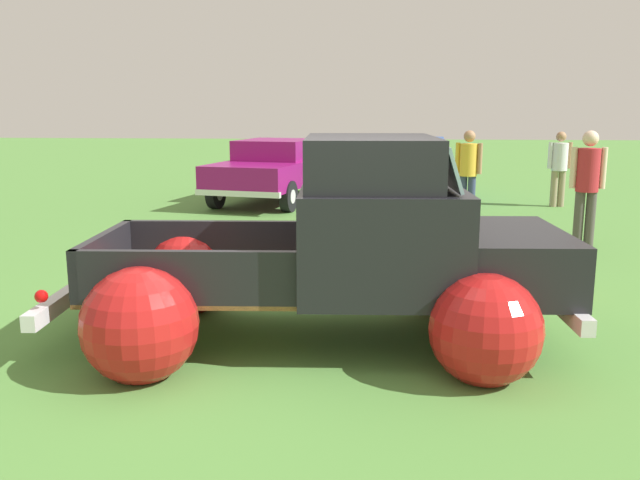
{
  "coord_description": "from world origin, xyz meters",
  "views": [
    {
      "loc": [
        0.59,
        -6.02,
        2.18
      ],
      "look_at": [
        0.0,
        1.13,
        0.74
      ],
      "focal_mm": 37.36,
      "sensor_mm": 36.0,
      "label": 1
    }
  ],
  "objects_px": {
    "spectator_1": "(468,168)",
    "spectator_2": "(559,164)",
    "show_car_1": "(411,165)",
    "lane_cone_1": "(403,257)",
    "lane_cone_0": "(564,268)",
    "show_car_0": "(275,168)",
    "vintage_pickup_truck": "(352,263)",
    "spectator_0": "(587,181)"
  },
  "relations": [
    {
      "from": "show_car_0",
      "to": "spectator_1",
      "type": "xyz_separation_m",
      "value": [
        4.15,
        -2.04,
        0.21
      ]
    },
    {
      "from": "lane_cone_0",
      "to": "spectator_2",
      "type": "bearing_deg",
      "value": 76.01
    },
    {
      "from": "vintage_pickup_truck",
      "to": "show_car_0",
      "type": "distance_m",
      "value": 9.54
    },
    {
      "from": "show_car_0",
      "to": "spectator_2",
      "type": "relative_size",
      "value": 2.8
    },
    {
      "from": "spectator_0",
      "to": "spectator_1",
      "type": "height_order",
      "value": "spectator_0"
    },
    {
      "from": "spectator_0",
      "to": "lane_cone_0",
      "type": "height_order",
      "value": "spectator_0"
    },
    {
      "from": "show_car_0",
      "to": "lane_cone_1",
      "type": "bearing_deg",
      "value": 33.33
    },
    {
      "from": "spectator_2",
      "to": "lane_cone_1",
      "type": "height_order",
      "value": "spectator_2"
    },
    {
      "from": "show_car_0",
      "to": "show_car_1",
      "type": "distance_m",
      "value": 3.37
    },
    {
      "from": "spectator_2",
      "to": "lane_cone_1",
      "type": "xyz_separation_m",
      "value": [
        -3.67,
        -6.74,
        -0.63
      ]
    },
    {
      "from": "show_car_1",
      "to": "spectator_0",
      "type": "height_order",
      "value": "spectator_0"
    },
    {
      "from": "show_car_1",
      "to": "lane_cone_1",
      "type": "bearing_deg",
      "value": 1.0
    },
    {
      "from": "show_car_1",
      "to": "spectator_2",
      "type": "bearing_deg",
      "value": 71.43
    },
    {
      "from": "show_car_0",
      "to": "spectator_1",
      "type": "relative_size",
      "value": 2.67
    },
    {
      "from": "show_car_1",
      "to": "lane_cone_0",
      "type": "distance_m",
      "value": 8.68
    },
    {
      "from": "show_car_0",
      "to": "show_car_1",
      "type": "height_order",
      "value": "same"
    },
    {
      "from": "spectator_2",
      "to": "vintage_pickup_truck",
      "type": "bearing_deg",
      "value": -33.39
    },
    {
      "from": "vintage_pickup_truck",
      "to": "spectator_0",
      "type": "relative_size",
      "value": 2.58
    },
    {
      "from": "show_car_0",
      "to": "lane_cone_1",
      "type": "xyz_separation_m",
      "value": [
        2.7,
        -7.03,
        -0.47
      ]
    },
    {
      "from": "vintage_pickup_truck",
      "to": "spectator_2",
      "type": "height_order",
      "value": "vintage_pickup_truck"
    },
    {
      "from": "show_car_1",
      "to": "lane_cone_1",
      "type": "height_order",
      "value": "show_car_1"
    },
    {
      "from": "show_car_1",
      "to": "spectator_1",
      "type": "xyz_separation_m",
      "value": [
        0.96,
        -3.09,
        0.21
      ]
    },
    {
      "from": "spectator_0",
      "to": "lane_cone_0",
      "type": "relative_size",
      "value": 2.9
    },
    {
      "from": "show_car_0",
      "to": "spectator_1",
      "type": "bearing_deg",
      "value": 76.25
    },
    {
      "from": "spectator_1",
      "to": "show_car_0",
      "type": "bearing_deg",
      "value": -94.96
    },
    {
      "from": "spectator_1",
      "to": "spectator_2",
      "type": "bearing_deg",
      "value": 149.34
    },
    {
      "from": "show_car_1",
      "to": "spectator_2",
      "type": "xyz_separation_m",
      "value": [
        3.17,
        -1.35,
        0.15
      ]
    },
    {
      "from": "show_car_1",
      "to": "lane_cone_1",
      "type": "xyz_separation_m",
      "value": [
        -0.5,
        -8.09,
        -0.47
      ]
    },
    {
      "from": "spectator_0",
      "to": "spectator_2",
      "type": "relative_size",
      "value": 1.11
    },
    {
      "from": "vintage_pickup_truck",
      "to": "show_car_1",
      "type": "height_order",
      "value": "vintage_pickup_truck"
    },
    {
      "from": "show_car_1",
      "to": "spectator_2",
      "type": "height_order",
      "value": "spectator_2"
    },
    {
      "from": "show_car_0",
      "to": "lane_cone_1",
      "type": "relative_size",
      "value": 7.33
    },
    {
      "from": "vintage_pickup_truck",
      "to": "show_car_0",
      "type": "xyz_separation_m",
      "value": [
        -2.12,
        9.3,
        0.03
      ]
    },
    {
      "from": "show_car_0",
      "to": "lane_cone_0",
      "type": "xyz_separation_m",
      "value": [
        4.57,
        -7.5,
        -0.47
      ]
    },
    {
      "from": "spectator_1",
      "to": "spectator_2",
      "type": "relative_size",
      "value": 1.05
    },
    {
      "from": "vintage_pickup_truck",
      "to": "show_car_1",
      "type": "xyz_separation_m",
      "value": [
        1.08,
        10.36,
        0.03
      ]
    },
    {
      "from": "vintage_pickup_truck",
      "to": "spectator_2",
      "type": "relative_size",
      "value": 2.86
    },
    {
      "from": "show_car_0",
      "to": "spectator_0",
      "type": "relative_size",
      "value": 2.53
    },
    {
      "from": "show_car_1",
      "to": "spectator_1",
      "type": "distance_m",
      "value": 3.24
    },
    {
      "from": "show_car_1",
      "to": "spectator_1",
      "type": "bearing_deg",
      "value": 21.74
    },
    {
      "from": "show_car_0",
      "to": "spectator_2",
      "type": "distance_m",
      "value": 6.38
    },
    {
      "from": "vintage_pickup_truck",
      "to": "lane_cone_1",
      "type": "xyz_separation_m",
      "value": [
        0.58,
        2.27,
        -0.45
      ]
    }
  ]
}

